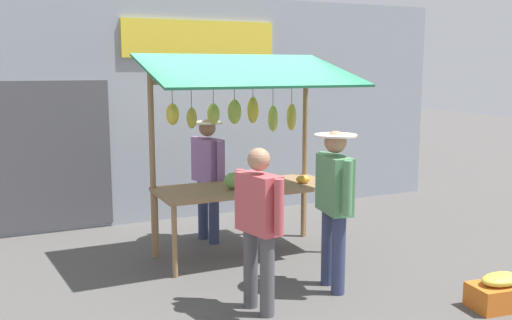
{
  "coord_description": "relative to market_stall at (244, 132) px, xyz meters",
  "views": [
    {
      "loc": [
        2.82,
        6.37,
        2.32
      ],
      "look_at": [
        0.0,
        0.3,
        1.25
      ],
      "focal_mm": 40.41,
      "sensor_mm": 36.0,
      "label": 1
    }
  ],
  "objects": [
    {
      "name": "vendor_with_sunhat",
      "position": [
        0.22,
        -0.71,
        -0.57
      ],
      "size": [
        0.43,
        0.69,
        1.65
      ],
      "rotation": [
        0.0,
        0.0,
        1.78
      ],
      "color": "navy",
      "rests_on": "ground"
    },
    {
      "name": "street_backdrop",
      "position": [
        0.04,
        -2.16,
        0.15
      ],
      "size": [
        9.0,
        0.3,
        3.4
      ],
      "color": "#8C939E",
      "rests_on": "ground"
    },
    {
      "name": "produce_crate_side",
      "position": [
        -1.6,
        2.57,
        -1.39
      ],
      "size": [
        0.63,
        0.42,
        0.35
      ],
      "color": "#D1661E",
      "rests_on": "ground"
    },
    {
      "name": "market_stall",
      "position": [
        0.0,
        0.0,
        0.0
      ],
      "size": [
        2.5,
        1.46,
        2.5
      ],
      "color": "olive",
      "rests_on": "ground"
    },
    {
      "name": "ground_plane",
      "position": [
        0.0,
        0.04,
        -1.55
      ],
      "size": [
        40.0,
        40.0,
        0.0
      ],
      "primitive_type": "plane",
      "color": "#514F4C"
    },
    {
      "name": "shopper_in_grey_tee",
      "position": [
        0.58,
        1.64,
        -0.64
      ],
      "size": [
        0.32,
        0.67,
        1.59
      ],
      "rotation": [
        0.0,
        0.0,
        -1.36
      ],
      "color": "#4C4C51",
      "rests_on": "ground"
    },
    {
      "name": "shopper_with_ponytail",
      "position": [
        -0.37,
        1.46,
        -0.55
      ],
      "size": [
        0.44,
        0.71,
        1.69
      ],
      "rotation": [
        0.0,
        0.0,
        -1.72
      ],
      "color": "navy",
      "rests_on": "ground"
    }
  ]
}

